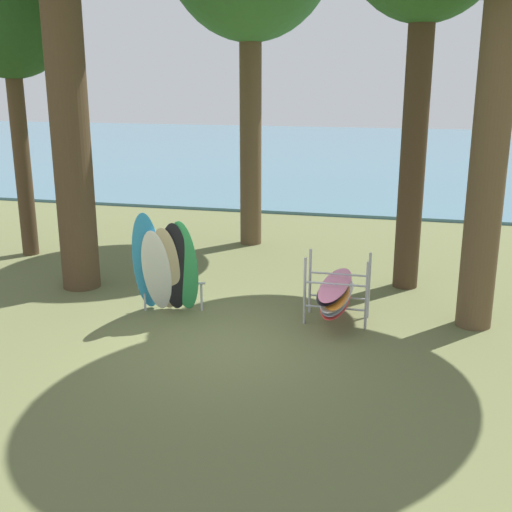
{
  "coord_description": "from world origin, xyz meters",
  "views": [
    {
      "loc": [
        2.85,
        -9.58,
        4.35
      ],
      "look_at": [
        0.13,
        1.65,
        1.1
      ],
      "focal_mm": 44.99,
      "sensor_mm": 36.0,
      "label": 1
    }
  ],
  "objects": [
    {
      "name": "lake_water",
      "position": [
        0.0,
        28.54,
        0.05
      ],
      "size": [
        80.0,
        36.0,
        0.1
      ],
      "primitive_type": "cube",
      "color": "#477084",
      "rests_on": "ground"
    },
    {
      "name": "board_storage_rack",
      "position": [
        1.66,
        1.53,
        0.55
      ],
      "size": [
        1.15,
        2.13,
        1.25
      ],
      "color": "#9EA0A5",
      "rests_on": "ground"
    },
    {
      "name": "leaning_board_pile",
      "position": [
        -1.43,
        1.0,
        0.95
      ],
      "size": [
        1.37,
        1.22,
        2.11
      ],
      "color": "#2D8ED1",
      "rests_on": "ground"
    },
    {
      "name": "ground_plane",
      "position": [
        0.0,
        0.0,
        0.0
      ],
      "size": [
        80.0,
        80.0,
        0.0
      ],
      "primitive_type": "plane",
      "color": "#60663D"
    }
  ]
}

